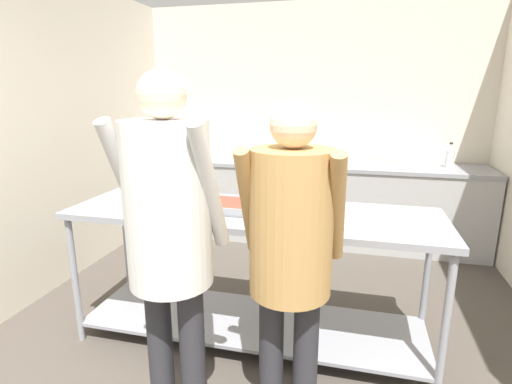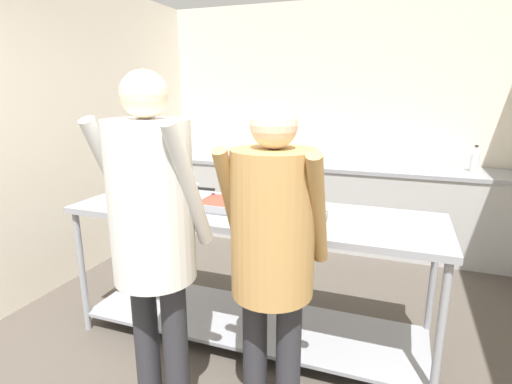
{
  "view_description": "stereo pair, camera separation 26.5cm",
  "coord_description": "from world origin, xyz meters",
  "px_view_note": "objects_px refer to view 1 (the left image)",
  "views": [
    {
      "loc": [
        0.54,
        -1.14,
        1.69
      ],
      "look_at": [
        -0.09,
        1.35,
        1.03
      ],
      "focal_mm": 28.0,
      "sensor_mm": 36.0,
      "label": 1
    },
    {
      "loc": [
        0.79,
        -1.06,
        1.69
      ],
      "look_at": [
        -0.09,
        1.35,
        1.03
      ],
      "focal_mm": 28.0,
      "sensor_mm": 36.0,
      "label": 2
    }
  ],
  "objects_px": {
    "guest_serving_left": "(169,225)",
    "guest_serving_right": "(291,240)",
    "water_bottle": "(450,156)",
    "plate_stack": "(360,215)",
    "serving_tray_vegetables": "(231,206)",
    "serving_tray_roast": "(294,219)",
    "sauce_pan": "(174,193)"
  },
  "relations": [
    {
      "from": "serving_tray_roast",
      "to": "water_bottle",
      "type": "distance_m",
      "value": 2.58
    },
    {
      "from": "sauce_pan",
      "to": "guest_serving_left",
      "type": "relative_size",
      "value": 0.25
    },
    {
      "from": "guest_serving_left",
      "to": "guest_serving_right",
      "type": "bearing_deg",
      "value": 17.38
    },
    {
      "from": "sauce_pan",
      "to": "guest_serving_right",
      "type": "distance_m",
      "value": 1.22
    },
    {
      "from": "sauce_pan",
      "to": "serving_tray_roast",
      "type": "bearing_deg",
      "value": -17.65
    },
    {
      "from": "guest_serving_left",
      "to": "guest_serving_right",
      "type": "xyz_separation_m",
      "value": [
        0.53,
        0.17,
        -0.09
      ]
    },
    {
      "from": "serving_tray_roast",
      "to": "plate_stack",
      "type": "distance_m",
      "value": 0.42
    },
    {
      "from": "serving_tray_vegetables",
      "to": "serving_tray_roast",
      "type": "bearing_deg",
      "value": -20.63
    },
    {
      "from": "sauce_pan",
      "to": "guest_serving_left",
      "type": "distance_m",
      "value": 1.02
    },
    {
      "from": "serving_tray_vegetables",
      "to": "guest_serving_left",
      "type": "bearing_deg",
      "value": -92.54
    },
    {
      "from": "water_bottle",
      "to": "plate_stack",
      "type": "bearing_deg",
      "value": -113.47
    },
    {
      "from": "serving_tray_roast",
      "to": "guest_serving_right",
      "type": "relative_size",
      "value": 0.25
    },
    {
      "from": "serving_tray_roast",
      "to": "guest_serving_right",
      "type": "xyz_separation_m",
      "value": [
        0.06,
        -0.47,
        0.05
      ]
    },
    {
      "from": "plate_stack",
      "to": "guest_serving_left",
      "type": "bearing_deg",
      "value": -136.17
    },
    {
      "from": "plate_stack",
      "to": "guest_serving_right",
      "type": "xyz_separation_m",
      "value": [
        -0.32,
        -0.65,
        0.05
      ]
    },
    {
      "from": "sauce_pan",
      "to": "plate_stack",
      "type": "relative_size",
      "value": 1.59
    },
    {
      "from": "serving_tray_roast",
      "to": "plate_stack",
      "type": "bearing_deg",
      "value": 25.31
    },
    {
      "from": "serving_tray_vegetables",
      "to": "serving_tray_roast",
      "type": "height_order",
      "value": "same"
    },
    {
      "from": "serving_tray_roast",
      "to": "serving_tray_vegetables",
      "type": "bearing_deg",
      "value": 159.37
    },
    {
      "from": "sauce_pan",
      "to": "water_bottle",
      "type": "bearing_deg",
      "value": 42.05
    },
    {
      "from": "sauce_pan",
      "to": "plate_stack",
      "type": "bearing_deg",
      "value": -4.82
    },
    {
      "from": "serving_tray_vegetables",
      "to": "guest_serving_right",
      "type": "height_order",
      "value": "guest_serving_right"
    },
    {
      "from": "serving_tray_roast",
      "to": "guest_serving_right",
      "type": "height_order",
      "value": "guest_serving_right"
    },
    {
      "from": "serving_tray_vegetables",
      "to": "serving_tray_roast",
      "type": "relative_size",
      "value": 1.0
    },
    {
      "from": "plate_stack",
      "to": "sauce_pan",
      "type": "bearing_deg",
      "value": 175.18
    },
    {
      "from": "plate_stack",
      "to": "guest_serving_right",
      "type": "relative_size",
      "value": 0.17
    },
    {
      "from": "sauce_pan",
      "to": "serving_tray_vegetables",
      "type": "bearing_deg",
      "value": -14.68
    },
    {
      "from": "serving_tray_vegetables",
      "to": "guest_serving_left",
      "type": "distance_m",
      "value": 0.82
    },
    {
      "from": "water_bottle",
      "to": "sauce_pan",
      "type": "bearing_deg",
      "value": -137.95
    },
    {
      "from": "serving_tray_roast",
      "to": "plate_stack",
      "type": "xyz_separation_m",
      "value": [
        0.38,
        0.18,
        -0.0
      ]
    },
    {
      "from": "sauce_pan",
      "to": "serving_tray_vegetables",
      "type": "xyz_separation_m",
      "value": [
        0.46,
        -0.12,
        -0.03
      ]
    },
    {
      "from": "serving_tray_vegetables",
      "to": "guest_serving_left",
      "type": "relative_size",
      "value": 0.23
    }
  ]
}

